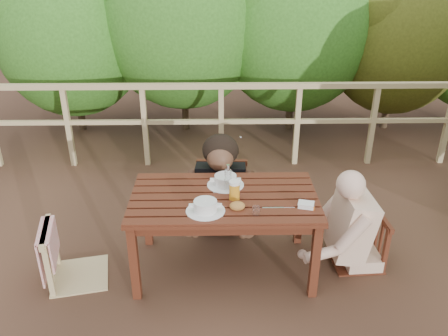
{
  "coord_description": "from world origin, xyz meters",
  "views": [
    {
      "loc": [
        -0.05,
        -3.1,
        2.45
      ],
      "look_at": [
        0.0,
        0.05,
        0.9
      ],
      "focal_mm": 36.92,
      "sensor_mm": 36.0,
      "label": 1
    }
  ],
  "objects_px": {
    "chair_left": "(72,229)",
    "chair_right": "(361,219)",
    "tumbler": "(256,211)",
    "chair_far": "(221,173)",
    "soup_near": "(205,207)",
    "butter_tub": "(306,206)",
    "woman": "(221,150)",
    "soup_far": "(225,181)",
    "table": "(224,233)",
    "beer_glass": "(234,191)",
    "bottle": "(228,179)",
    "bread_roll": "(237,206)",
    "diner_right": "(369,188)"
  },
  "relations": [
    {
      "from": "diner_right",
      "to": "soup_far",
      "type": "height_order",
      "value": "diner_right"
    },
    {
      "from": "butter_tub",
      "to": "woman",
      "type": "bearing_deg",
      "value": 138.2
    },
    {
      "from": "tumbler",
      "to": "chair_right",
      "type": "bearing_deg",
      "value": 20.36
    },
    {
      "from": "soup_far",
      "to": "bottle",
      "type": "distance_m",
      "value": 0.12
    },
    {
      "from": "chair_left",
      "to": "chair_right",
      "type": "relative_size",
      "value": 1.11
    },
    {
      "from": "bottle",
      "to": "soup_far",
      "type": "bearing_deg",
      "value": 100.96
    },
    {
      "from": "chair_far",
      "to": "bottle",
      "type": "height_order",
      "value": "chair_far"
    },
    {
      "from": "soup_far",
      "to": "bottle",
      "type": "height_order",
      "value": "bottle"
    },
    {
      "from": "chair_right",
      "to": "soup_far",
      "type": "height_order",
      "value": "chair_right"
    },
    {
      "from": "chair_right",
      "to": "soup_near",
      "type": "distance_m",
      "value": 1.33
    },
    {
      "from": "beer_glass",
      "to": "butter_tub",
      "type": "distance_m",
      "value": 0.55
    },
    {
      "from": "diner_right",
      "to": "tumbler",
      "type": "distance_m",
      "value": 0.98
    },
    {
      "from": "chair_far",
      "to": "bottle",
      "type": "distance_m",
      "value": 0.73
    },
    {
      "from": "butter_tub",
      "to": "tumbler",
      "type": "bearing_deg",
      "value": -151.85
    },
    {
      "from": "soup_far",
      "to": "butter_tub",
      "type": "height_order",
      "value": "soup_far"
    },
    {
      "from": "soup_near",
      "to": "table",
      "type": "bearing_deg",
      "value": 57.21
    },
    {
      "from": "soup_near",
      "to": "butter_tub",
      "type": "relative_size",
      "value": 2.46
    },
    {
      "from": "beer_glass",
      "to": "butter_tub",
      "type": "bearing_deg",
      "value": -14.12
    },
    {
      "from": "table",
      "to": "soup_near",
      "type": "xyz_separation_m",
      "value": [
        -0.14,
        -0.22,
        0.38
      ]
    },
    {
      "from": "woman",
      "to": "beer_glass",
      "type": "xyz_separation_m",
      "value": [
        0.09,
        -0.82,
        0.03
      ]
    },
    {
      "from": "chair_far",
      "to": "soup_far",
      "type": "xyz_separation_m",
      "value": [
        0.03,
        -0.58,
        0.22
      ]
    },
    {
      "from": "table",
      "to": "tumbler",
      "type": "height_order",
      "value": "tumbler"
    },
    {
      "from": "chair_right",
      "to": "soup_far",
      "type": "distance_m",
      "value": 1.15
    },
    {
      "from": "chair_right",
      "to": "bottle",
      "type": "bearing_deg",
      "value": -94.22
    },
    {
      "from": "table",
      "to": "tumbler",
      "type": "distance_m",
      "value": 0.51
    },
    {
      "from": "soup_far",
      "to": "bread_roll",
      "type": "height_order",
      "value": "soup_far"
    },
    {
      "from": "diner_right",
      "to": "bread_roll",
      "type": "height_order",
      "value": "diner_right"
    },
    {
      "from": "chair_far",
      "to": "butter_tub",
      "type": "distance_m",
      "value": 1.14
    },
    {
      "from": "table",
      "to": "chair_right",
      "type": "distance_m",
      "value": 1.12
    },
    {
      "from": "beer_glass",
      "to": "tumbler",
      "type": "distance_m",
      "value": 0.27
    },
    {
      "from": "chair_left",
      "to": "butter_tub",
      "type": "height_order",
      "value": "chair_left"
    },
    {
      "from": "diner_right",
      "to": "bottle",
      "type": "height_order",
      "value": "diner_right"
    },
    {
      "from": "chair_right",
      "to": "woman",
      "type": "bearing_deg",
      "value": -125.2
    },
    {
      "from": "diner_right",
      "to": "woman",
      "type": "bearing_deg",
      "value": 55.47
    },
    {
      "from": "chair_right",
      "to": "table",
      "type": "bearing_deg",
      "value": -89.78
    },
    {
      "from": "bread_roll",
      "to": "butter_tub",
      "type": "distance_m",
      "value": 0.51
    },
    {
      "from": "chair_left",
      "to": "bread_roll",
      "type": "relative_size",
      "value": 7.95
    },
    {
      "from": "soup_near",
      "to": "bottle",
      "type": "distance_m",
      "value": 0.36
    },
    {
      "from": "chair_right",
      "to": "soup_far",
      "type": "xyz_separation_m",
      "value": [
        -1.1,
        0.11,
        0.3
      ]
    },
    {
      "from": "chair_left",
      "to": "bread_roll",
      "type": "height_order",
      "value": "chair_left"
    },
    {
      "from": "soup_near",
      "to": "soup_far",
      "type": "bearing_deg",
      "value": 68.72
    },
    {
      "from": "soup_near",
      "to": "beer_glass",
      "type": "distance_m",
      "value": 0.28
    },
    {
      "from": "diner_right",
      "to": "beer_glass",
      "type": "bearing_deg",
      "value": 92.74
    },
    {
      "from": "chair_left",
      "to": "woman",
      "type": "xyz_separation_m",
      "value": [
        1.16,
        0.88,
        0.26
      ]
    },
    {
      "from": "soup_far",
      "to": "beer_glass",
      "type": "xyz_separation_m",
      "value": [
        0.06,
        -0.22,
        0.03
      ]
    },
    {
      "from": "beer_glass",
      "to": "soup_far",
      "type": "bearing_deg",
      "value": 105.85
    },
    {
      "from": "woman",
      "to": "soup_far",
      "type": "distance_m",
      "value": 0.6
    },
    {
      "from": "chair_right",
      "to": "soup_near",
      "type": "bearing_deg",
      "value": -80.45
    },
    {
      "from": "woman",
      "to": "beer_glass",
      "type": "height_order",
      "value": "woman"
    },
    {
      "from": "tumbler",
      "to": "chair_far",
      "type": "bearing_deg",
      "value": 103.33
    }
  ]
}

